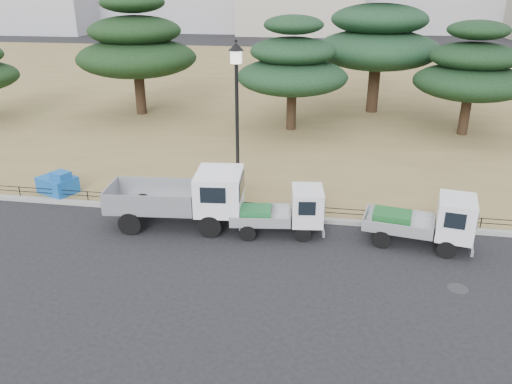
% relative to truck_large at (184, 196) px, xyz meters
% --- Properties ---
extents(ground, '(220.00, 220.00, 0.00)m').
position_rel_truck_large_xyz_m(ground, '(2.55, -1.54, -1.17)').
color(ground, black).
extents(lawn, '(120.00, 56.00, 0.15)m').
position_rel_truck_large_xyz_m(lawn, '(2.55, 29.06, -1.10)').
color(lawn, olive).
rests_on(lawn, ground).
extents(curb, '(120.00, 0.25, 0.16)m').
position_rel_truck_large_xyz_m(curb, '(2.55, 1.06, -1.09)').
color(curb, gray).
rests_on(curb, ground).
extents(truck_large, '(4.99, 2.36, 2.11)m').
position_rel_truck_large_xyz_m(truck_large, '(0.00, 0.00, 0.00)').
color(truck_large, black).
rests_on(truck_large, ground).
extents(truck_kei_front, '(3.35, 1.75, 1.70)m').
position_rel_truck_large_xyz_m(truck_kei_front, '(3.65, -0.05, -0.33)').
color(truck_kei_front, black).
rests_on(truck_kei_front, ground).
extents(truck_kei_rear, '(3.68, 2.03, 1.82)m').
position_rel_truck_large_xyz_m(truck_kei_rear, '(8.44, -0.15, -0.26)').
color(truck_kei_rear, black).
rests_on(truck_kei_rear, ground).
extents(street_lamp, '(0.56, 0.56, 6.23)m').
position_rel_truck_large_xyz_m(street_lamp, '(1.71, 1.36, 3.19)').
color(street_lamp, black).
rests_on(street_lamp, lawn).
extents(pipe_fence, '(38.00, 0.04, 0.40)m').
position_rel_truck_large_xyz_m(pipe_fence, '(2.55, 1.21, -0.73)').
color(pipe_fence, black).
rests_on(pipe_fence, lawn).
extents(tarp_pile, '(1.76, 1.55, 0.97)m').
position_rel_truck_large_xyz_m(tarp_pile, '(-6.04, 1.80, -0.63)').
color(tarp_pile, '#1659AC').
rests_on(tarp_pile, lawn).
extents(manhole, '(0.60, 0.60, 0.01)m').
position_rel_truck_large_xyz_m(manhole, '(9.05, -2.74, -1.17)').
color(manhole, '#2D2D30').
rests_on(manhole, ground).
extents(pine_west_near, '(7.72, 7.72, 7.72)m').
position_rel_truck_large_xyz_m(pine_west_near, '(-7.88, 15.73, 3.43)').
color(pine_west_near, black).
rests_on(pine_west_near, lawn).
extents(pine_center_left, '(6.45, 6.45, 6.56)m').
position_rel_truck_large_xyz_m(pine_center_left, '(2.51, 13.44, 2.77)').
color(pine_center_left, black).
rests_on(pine_center_left, lawn).
extents(pine_center_right, '(8.14, 8.14, 8.63)m').
position_rel_truck_large_xyz_m(pine_center_right, '(7.53, 18.87, 3.98)').
color(pine_center_right, black).
rests_on(pine_center_right, lawn).
extents(pine_east_near, '(6.28, 6.28, 6.34)m').
position_rel_truck_large_xyz_m(pine_east_near, '(12.49, 13.95, 2.64)').
color(pine_east_near, black).
rests_on(pine_east_near, lawn).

